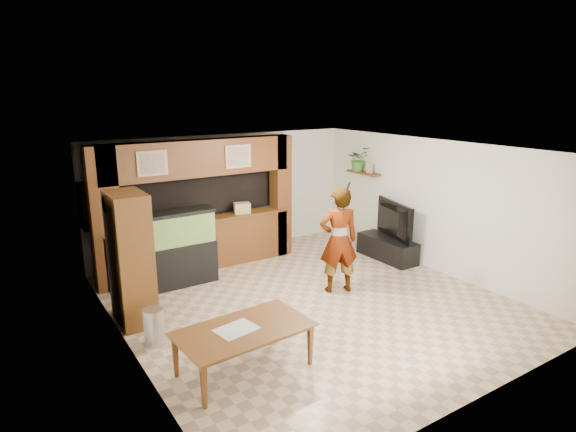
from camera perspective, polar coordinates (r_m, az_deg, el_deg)
floor at (r=8.36m, az=2.59°, el=-10.11°), size 6.50×6.50×0.00m
ceiling at (r=7.64m, az=2.81°, el=7.89°), size 6.50×6.50×0.00m
wall_back at (r=10.63m, az=-7.53°, el=2.59°), size 6.00×0.00×6.00m
wall_left at (r=6.70m, az=-18.80°, el=-5.31°), size 0.00×6.50×6.50m
wall_right at (r=9.90m, az=16.99°, el=1.17°), size 0.00×6.50×6.50m
partition at (r=9.71m, az=-11.02°, el=1.37°), size 4.20×0.99×2.60m
wall_clock at (r=7.49m, az=-20.84°, el=1.36°), size 0.05×0.25×0.25m
wall_shelf at (r=11.05m, az=8.93°, el=5.10°), size 0.25×0.90×0.04m
pantry_cabinet at (r=7.68m, az=-18.17°, el=-4.86°), size 0.51×0.84×2.06m
trash_can at (r=7.21m, az=-15.56°, el=-12.54°), size 0.29×0.29×0.54m
aquarium at (r=9.06m, az=-12.62°, el=-3.79°), size 1.27×0.48×1.41m
tv_stand at (r=10.51m, az=11.66°, el=-3.78°), size 0.51×1.39×0.46m
television at (r=10.33m, az=11.84°, el=-0.50°), size 0.53×1.36×0.78m
photo_frame at (r=10.88m, az=9.64°, el=5.60°), size 0.07×0.16×0.21m
potted_plant at (r=11.10m, az=8.33°, el=6.70°), size 0.53×0.48×0.55m
person at (r=8.50m, az=6.02°, el=-2.88°), size 0.81×0.68×1.90m
microphone at (r=8.17m, az=7.18°, el=3.55°), size 0.04×0.10×0.16m
dining_table at (r=6.36m, az=-5.04°, el=-15.61°), size 1.76×1.05×0.60m
newspaper_a at (r=6.22m, az=-6.15°, el=-13.19°), size 0.56×0.45×0.01m
counter_box at (r=9.97m, az=-5.48°, el=0.95°), size 0.38×0.30×0.22m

